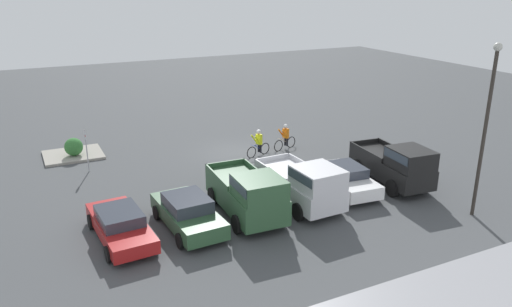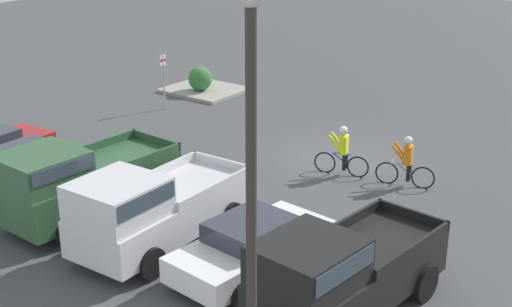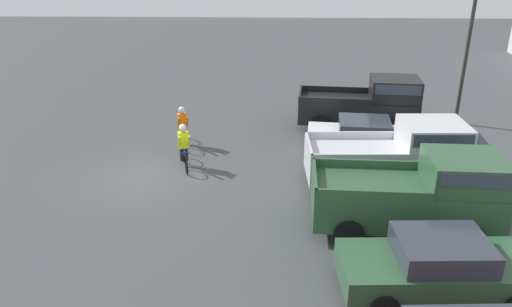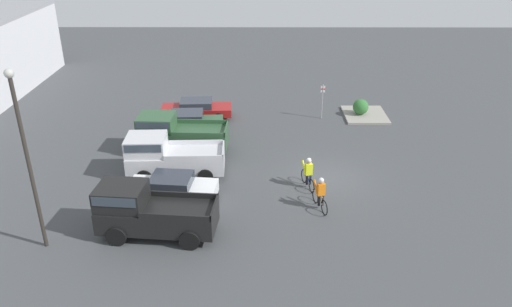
{
  "view_description": "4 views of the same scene",
  "coord_description": "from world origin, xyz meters",
  "px_view_note": "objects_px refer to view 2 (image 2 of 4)",
  "views": [
    {
      "loc": [
        11.86,
        26.9,
        10.09
      ],
      "look_at": [
        0.53,
        3.87,
        1.2
      ],
      "focal_mm": 35.0,
      "sensor_mm": 36.0,
      "label": 1
    },
    {
      "loc": [
        -11.74,
        20.13,
        8.86
      ],
      "look_at": [
        0.53,
        3.87,
        1.2
      ],
      "focal_mm": 50.0,
      "sensor_mm": 36.0,
      "label": 2
    },
    {
      "loc": [
        15.7,
        4.37,
        7.68
      ],
      "look_at": [
        0.53,
        3.87,
        1.2
      ],
      "focal_mm": 35.0,
      "sensor_mm": 36.0,
      "label": 3
    },
    {
      "loc": [
        -23.53,
        3.76,
        12.69
      ],
      "look_at": [
        0.53,
        3.87,
        1.2
      ],
      "focal_mm": 35.0,
      "sensor_mm": 36.0,
      "label": 4
    }
  ],
  "objects_px": {
    "pickup_truck_1": "(150,208)",
    "lamppost": "(251,212)",
    "cyclist_1": "(407,161)",
    "sedan_1": "(26,171)",
    "sedan_0": "(252,246)",
    "pickup_truck_0": "(339,273)",
    "pickup_truck_2": "(79,180)",
    "fire_lane_sign": "(164,75)",
    "cyclist_0": "(342,150)",
    "shrub": "(200,79)"
  },
  "relations": [
    {
      "from": "sedan_1",
      "to": "fire_lane_sign",
      "type": "distance_m",
      "value": 9.38
    },
    {
      "from": "pickup_truck_0",
      "to": "lamppost",
      "type": "xyz_separation_m",
      "value": [
        -0.9,
        4.21,
        3.27
      ]
    },
    {
      "from": "fire_lane_sign",
      "to": "cyclist_1",
      "type": "bearing_deg",
      "value": 173.11
    },
    {
      "from": "pickup_truck_2",
      "to": "pickup_truck_1",
      "type": "bearing_deg",
      "value": 178.62
    },
    {
      "from": "lamppost",
      "to": "shrub",
      "type": "bearing_deg",
      "value": -46.6
    },
    {
      "from": "cyclist_1",
      "to": "fire_lane_sign",
      "type": "height_order",
      "value": "fire_lane_sign"
    },
    {
      "from": "cyclist_1",
      "to": "lamppost",
      "type": "height_order",
      "value": "lamppost"
    },
    {
      "from": "lamppost",
      "to": "pickup_truck_2",
      "type": "bearing_deg",
      "value": -24.53
    },
    {
      "from": "cyclist_1",
      "to": "cyclist_0",
      "type": "bearing_deg",
      "value": 10.71
    },
    {
      "from": "pickup_truck_1",
      "to": "lamppost",
      "type": "xyz_separation_m",
      "value": [
        -6.45,
        4.17,
        3.31
      ]
    },
    {
      "from": "sedan_1",
      "to": "lamppost",
      "type": "bearing_deg",
      "value": 159.68
    },
    {
      "from": "lamppost",
      "to": "pickup_truck_0",
      "type": "bearing_deg",
      "value": -77.86
    },
    {
      "from": "pickup_truck_1",
      "to": "fire_lane_sign",
      "type": "bearing_deg",
      "value": -47.67
    },
    {
      "from": "pickup_truck_0",
      "to": "sedan_0",
      "type": "height_order",
      "value": "pickup_truck_0"
    },
    {
      "from": "cyclist_0",
      "to": "cyclist_1",
      "type": "xyz_separation_m",
      "value": [
        -2.07,
        -0.39,
        -0.02
      ]
    },
    {
      "from": "fire_lane_sign",
      "to": "shrub",
      "type": "relative_size",
      "value": 2.25
    },
    {
      "from": "lamppost",
      "to": "shrub",
      "type": "relative_size",
      "value": 7.15
    },
    {
      "from": "cyclist_0",
      "to": "shrub",
      "type": "bearing_deg",
      "value": -24.27
    },
    {
      "from": "pickup_truck_2",
      "to": "shrub",
      "type": "height_order",
      "value": "pickup_truck_2"
    },
    {
      "from": "sedan_0",
      "to": "cyclist_0",
      "type": "relative_size",
      "value": 2.5
    },
    {
      "from": "cyclist_0",
      "to": "cyclist_1",
      "type": "relative_size",
      "value": 0.98
    },
    {
      "from": "cyclist_1",
      "to": "pickup_truck_1",
      "type": "bearing_deg",
      "value": 66.56
    },
    {
      "from": "pickup_truck_1",
      "to": "cyclist_0",
      "type": "bearing_deg",
      "value": -100.03
    },
    {
      "from": "pickup_truck_1",
      "to": "cyclist_1",
      "type": "bearing_deg",
      "value": -113.44
    },
    {
      "from": "cyclist_0",
      "to": "lamppost",
      "type": "relative_size",
      "value": 0.23
    },
    {
      "from": "pickup_truck_2",
      "to": "sedan_1",
      "type": "distance_m",
      "value": 2.83
    },
    {
      "from": "sedan_0",
      "to": "pickup_truck_0",
      "type": "bearing_deg",
      "value": 167.44
    },
    {
      "from": "fire_lane_sign",
      "to": "shrub",
      "type": "distance_m",
      "value": 2.89
    },
    {
      "from": "pickup_truck_0",
      "to": "sedan_1",
      "type": "relative_size",
      "value": 1.12
    },
    {
      "from": "sedan_0",
      "to": "cyclist_1",
      "type": "height_order",
      "value": "cyclist_1"
    },
    {
      "from": "pickup_truck_0",
      "to": "pickup_truck_1",
      "type": "height_order",
      "value": "pickup_truck_0"
    },
    {
      "from": "fire_lane_sign",
      "to": "shrub",
      "type": "bearing_deg",
      "value": -81.48
    },
    {
      "from": "cyclist_1",
      "to": "sedan_1",
      "type": "bearing_deg",
      "value": 39.81
    },
    {
      "from": "sedan_1",
      "to": "cyclist_0",
      "type": "distance_m",
      "value": 9.92
    },
    {
      "from": "pickup_truck_1",
      "to": "pickup_truck_2",
      "type": "xyz_separation_m",
      "value": [
        2.83,
        -0.07,
        0.03
      ]
    },
    {
      "from": "sedan_0",
      "to": "pickup_truck_2",
      "type": "height_order",
      "value": "pickup_truck_2"
    },
    {
      "from": "sedan_0",
      "to": "fire_lane_sign",
      "type": "bearing_deg",
      "value": -37.46
    },
    {
      "from": "sedan_0",
      "to": "shrub",
      "type": "bearing_deg",
      "value": -44.3
    },
    {
      "from": "pickup_truck_2",
      "to": "shrub",
      "type": "xyz_separation_m",
      "value": [
        5.98,
        -11.9,
        -0.51
      ]
    },
    {
      "from": "pickup_truck_0",
      "to": "fire_lane_sign",
      "type": "xyz_separation_m",
      "value": [
        13.94,
        -9.18,
        0.26
      ]
    },
    {
      "from": "pickup_truck_1",
      "to": "shrub",
      "type": "relative_size",
      "value": 4.79
    },
    {
      "from": "cyclist_0",
      "to": "fire_lane_sign",
      "type": "distance_m",
      "value": 9.9
    },
    {
      "from": "cyclist_0",
      "to": "fire_lane_sign",
      "type": "relative_size",
      "value": 0.73
    },
    {
      "from": "fire_lane_sign",
      "to": "lamppost",
      "type": "bearing_deg",
      "value": 137.96
    },
    {
      "from": "pickup_truck_2",
      "to": "lamppost",
      "type": "xyz_separation_m",
      "value": [
        -9.28,
        4.24,
        3.27
      ]
    },
    {
      "from": "pickup_truck_2",
      "to": "cyclist_0",
      "type": "xyz_separation_m",
      "value": [
        -4.14,
        -7.34,
        -0.35
      ]
    },
    {
      "from": "sedan_0",
      "to": "lamppost",
      "type": "height_order",
      "value": "lamppost"
    },
    {
      "from": "pickup_truck_0",
      "to": "lamppost",
      "type": "distance_m",
      "value": 5.4
    },
    {
      "from": "pickup_truck_0",
      "to": "fire_lane_sign",
      "type": "relative_size",
      "value": 2.14
    },
    {
      "from": "cyclist_1",
      "to": "sedan_0",
      "type": "bearing_deg",
      "value": 85.22
    }
  ]
}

